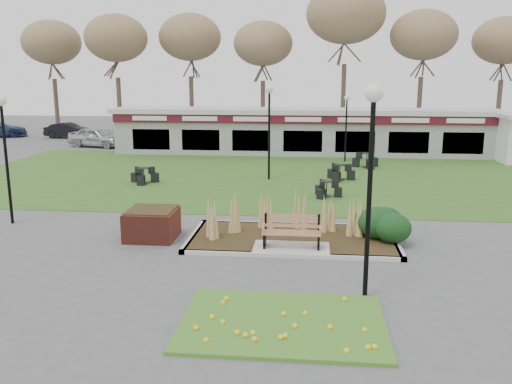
# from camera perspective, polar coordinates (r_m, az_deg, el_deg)

# --- Properties ---
(ground) EXTENTS (100.00, 100.00, 0.00)m
(ground) POSITION_cam_1_polar(r_m,az_deg,el_deg) (15.76, 3.72, -6.41)
(ground) COLOR #515154
(ground) RESTS_ON ground
(lawn) EXTENTS (34.00, 16.00, 0.02)m
(lawn) POSITION_cam_1_polar(r_m,az_deg,el_deg) (27.39, 4.67, 1.66)
(lawn) COLOR #305C1D
(lawn) RESTS_ON ground
(flower_bed) EXTENTS (4.20, 3.00, 0.16)m
(flower_bed) POSITION_cam_1_polar(r_m,az_deg,el_deg) (11.47, 2.83, -13.44)
(flower_bed) COLOR #406E1F
(flower_bed) RESTS_ON ground
(planting_bed) EXTENTS (6.75, 3.40, 1.27)m
(planting_bed) POSITION_cam_1_polar(r_m,az_deg,el_deg) (16.95, 8.23, -3.87)
(planting_bed) COLOR #2D2412
(planting_bed) RESTS_ON ground
(park_bench) EXTENTS (1.70, 0.66, 0.93)m
(park_bench) POSITION_cam_1_polar(r_m,az_deg,el_deg) (15.82, 3.78, -4.11)
(park_bench) COLOR #A36949
(park_bench) RESTS_ON ground
(brick_planter) EXTENTS (1.50, 1.50, 0.95)m
(brick_planter) POSITION_cam_1_polar(r_m,az_deg,el_deg) (17.27, -10.90, -3.28)
(brick_planter) COLOR maroon
(brick_planter) RESTS_ON ground
(food_pavilion) EXTENTS (24.60, 3.40, 2.90)m
(food_pavilion) POSITION_cam_1_polar(r_m,az_deg,el_deg) (35.07, 4.99, 6.40)
(food_pavilion) COLOR gray
(food_pavilion) RESTS_ON ground
(tree_backdrop) EXTENTS (47.24, 5.24, 10.36)m
(tree_backdrop) POSITION_cam_1_polar(r_m,az_deg,el_deg) (43.05, 5.35, 16.66)
(tree_backdrop) COLOR #47382B
(tree_backdrop) RESTS_ON ground
(lamp_post_near_right) EXTENTS (0.40, 0.40, 4.86)m
(lamp_post_near_right) POSITION_cam_1_polar(r_m,az_deg,el_deg) (12.05, 12.07, 4.84)
(lamp_post_near_right) COLOR black
(lamp_post_near_right) RESTS_ON ground
(lamp_post_mid_left) EXTENTS (0.36, 0.36, 4.37)m
(lamp_post_mid_left) POSITION_cam_1_polar(r_m,az_deg,el_deg) (20.05, -25.04, 5.82)
(lamp_post_mid_left) COLOR black
(lamp_post_mid_left) RESTS_ON ground
(lamp_post_mid_right) EXTENTS (0.38, 0.38, 4.54)m
(lamp_post_mid_right) POSITION_cam_1_polar(r_m,az_deg,el_deg) (26.09, 1.40, 8.47)
(lamp_post_mid_right) COLOR black
(lamp_post_mid_right) RESTS_ON ground
(lamp_post_far_right) EXTENTS (0.32, 0.32, 3.89)m
(lamp_post_far_right) POSITION_cam_1_polar(r_m,az_deg,el_deg) (32.06, 9.51, 8.17)
(lamp_post_far_right) COLOR black
(lamp_post_far_right) RESTS_ON ground
(bistro_set_a) EXTENTS (1.11, 1.25, 0.66)m
(bistro_set_a) POSITION_cam_1_polar(r_m,az_deg,el_deg) (22.86, 7.42, 0.05)
(bistro_set_a) COLOR black
(bistro_set_a) RESTS_ON ground
(bistro_set_b) EXTENTS (1.37, 1.23, 0.73)m
(bistro_set_b) POSITION_cam_1_polar(r_m,az_deg,el_deg) (26.08, -11.72, 1.46)
(bistro_set_b) COLOR black
(bistro_set_b) RESTS_ON ground
(bistro_set_c) EXTENTS (1.47, 1.46, 0.80)m
(bistro_set_c) POSITION_cam_1_polar(r_m,az_deg,el_deg) (30.47, 11.57, 3.06)
(bistro_set_c) COLOR black
(bistro_set_c) RESTS_ON ground
(bistro_set_d) EXTENTS (1.33, 1.40, 0.75)m
(bistro_set_d) POSITION_cam_1_polar(r_m,az_deg,el_deg) (26.59, 8.82, 1.80)
(bistro_set_d) COLOR black
(bistro_set_d) RESTS_ON ground
(car_silver) EXTENTS (4.35, 2.55, 1.39)m
(car_silver) POSITION_cam_1_polar(r_m,az_deg,el_deg) (40.05, -16.42, 5.56)
(car_silver) COLOR #B6B7BB
(car_silver) RESTS_ON ground
(car_black) EXTENTS (3.85, 1.63, 1.24)m
(car_black) POSITION_cam_1_polar(r_m,az_deg,el_deg) (46.43, -19.14, 6.15)
(car_black) COLOR black
(car_black) RESTS_ON ground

